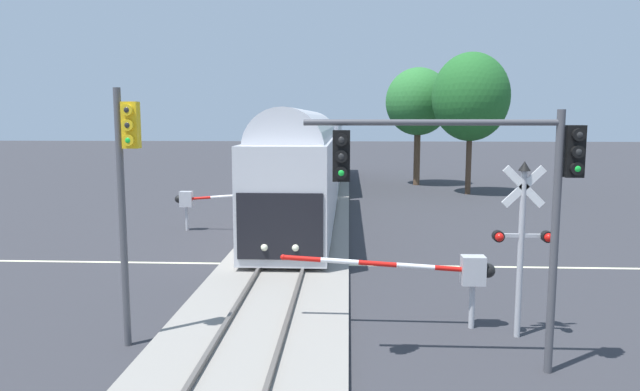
# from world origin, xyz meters

# --- Properties ---
(ground_plane) EXTENTS (220.00, 220.00, 0.00)m
(ground_plane) POSITION_xyz_m (0.00, 0.00, 0.00)
(ground_plane) COLOR #333338
(road_centre_stripe) EXTENTS (44.00, 0.20, 0.01)m
(road_centre_stripe) POSITION_xyz_m (0.00, 0.00, 0.00)
(road_centre_stripe) COLOR beige
(road_centre_stripe) RESTS_ON ground
(railway_track) EXTENTS (4.40, 80.00, 0.32)m
(railway_track) POSITION_xyz_m (0.00, 0.00, 0.10)
(railway_track) COLOR gray
(railway_track) RESTS_ON ground
(commuter_train) EXTENTS (3.04, 38.71, 5.16)m
(commuter_train) POSITION_xyz_m (0.00, 16.11, 2.79)
(commuter_train) COLOR silver
(commuter_train) RESTS_ON railway_track
(crossing_gate_near) EXTENTS (5.22, 0.40, 1.80)m
(crossing_gate_near) POSITION_xyz_m (4.69, -6.02, 1.42)
(crossing_gate_near) COLOR #B7B7BC
(crossing_gate_near) RESTS_ON ground
(crossing_signal_mast) EXTENTS (1.36, 0.44, 4.14)m
(crossing_signal_mast) POSITION_xyz_m (6.15, -6.59, 2.52)
(crossing_signal_mast) COLOR #B2B2B7
(crossing_signal_mast) RESTS_ON ground
(crossing_gate_far) EXTENTS (6.24, 0.40, 1.94)m
(crossing_gate_far) POSITION_xyz_m (-4.46, 6.02, 1.45)
(crossing_gate_far) COLOR #B7B7BC
(crossing_gate_far) RESTS_ON ground
(traffic_signal_near_right) EXTENTS (5.38, 0.38, 5.27)m
(traffic_signal_near_right) POSITION_xyz_m (4.76, -8.52, 3.99)
(traffic_signal_near_right) COLOR #4C4C51
(traffic_signal_near_right) RESTS_ON ground
(traffic_signal_median) EXTENTS (0.53, 0.38, 5.75)m
(traffic_signal_median) POSITION_xyz_m (-2.66, -7.53, 3.85)
(traffic_signal_median) COLOR #4C4C51
(traffic_signal_median) RESTS_ON ground
(oak_far_right) EXTENTS (5.10, 5.10, 9.43)m
(oak_far_right) POSITION_xyz_m (10.23, 19.71, 6.49)
(oak_far_right) COLOR #4C3828
(oak_far_right) RESTS_ON ground
(elm_centre_background) EXTENTS (4.90, 4.90, 8.90)m
(elm_centre_background) POSITION_xyz_m (7.39, 25.08, 6.31)
(elm_centre_background) COLOR brown
(elm_centre_background) RESTS_ON ground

